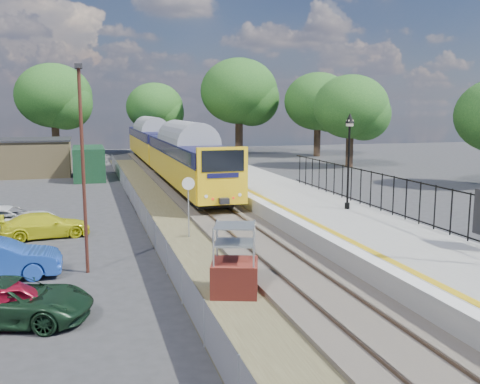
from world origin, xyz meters
name	(u,v)px	position (x,y,z in m)	size (l,w,h in m)	color
ground	(290,272)	(0.00, 0.00, 0.00)	(120.00, 120.00, 0.00)	#2D2D30
track_bed	(214,217)	(-0.47, 9.67, 0.09)	(5.90, 80.00, 0.29)	#473F38
platform	(309,211)	(4.20, 8.00, 0.45)	(5.00, 70.00, 0.90)	gray
platform_edge	(272,205)	(2.14, 8.00, 0.90)	(0.90, 70.00, 0.01)	silver
victorian_lamp_north	(349,138)	(5.30, 6.00, 4.30)	(0.44, 0.44, 4.60)	black
palisade_fence	(416,201)	(6.55, 2.24, 1.84)	(0.12, 26.00, 2.00)	black
wire_fence	(137,203)	(-4.20, 12.00, 0.60)	(0.06, 52.00, 1.20)	#999EA3
outbuilding	(34,158)	(-10.91, 31.21, 1.52)	(10.80, 10.10, 3.12)	#988255
tree_line	(161,100)	(1.40, 42.00, 6.61)	(56.80, 43.80, 11.88)	#332319
train	(165,147)	(0.00, 29.97, 2.34)	(2.82, 40.83, 3.51)	yellow
brick_plinth	(235,261)	(-2.52, -1.71, 1.08)	(1.78, 1.78, 2.26)	maroon
speed_sign	(188,197)	(-2.50, 5.86, 1.85)	(0.55, 0.14, 2.73)	#999EA3
carpark_lamp	(83,157)	(-6.86, 1.95, 4.08)	(0.25, 0.50, 7.17)	#472017
car_green	(11,301)	(-8.86, -2.06, 0.60)	(1.98, 4.28, 1.19)	black
car_red	(9,302)	(-8.89, -2.20, 0.61)	(1.45, 3.60, 1.23)	maroon
car_yellow	(45,225)	(-8.62, 7.82, 0.55)	(1.55, 3.82, 1.11)	yellow
car_white	(8,221)	(-10.29, 8.85, 0.66)	(2.18, 4.72, 1.31)	white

